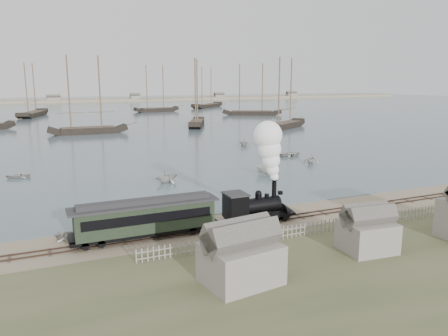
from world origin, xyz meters
name	(u,v)px	position (x,y,z in m)	size (l,w,h in m)	color
ground	(272,213)	(0.00, 0.00, 0.00)	(600.00, 600.00, 0.00)	gray
harbor_water	(86,110)	(0.00, 170.00, 0.03)	(600.00, 336.00, 0.06)	#445962
rail_track	(282,219)	(0.00, -2.00, 0.04)	(120.00, 1.80, 0.16)	#3A291F
picket_fence_west	(247,245)	(-6.50, -7.00, 0.00)	(19.00, 0.10, 1.20)	gray
picket_fence_east	(417,219)	(12.50, -7.50, 0.00)	(15.00, 0.10, 1.20)	gray
shed_left	(241,282)	(-10.00, -13.00, 0.00)	(5.00, 4.00, 4.10)	gray
shed_mid	(366,251)	(2.00, -12.00, 0.00)	(4.00, 3.50, 3.60)	gray
far_spit	(71,102)	(0.00, 250.00, 0.00)	(500.00, 20.00, 1.80)	tan
locomotive	(268,178)	(-1.80, -2.00, 4.44)	(7.72, 2.88, 9.63)	black
passenger_coach	(146,217)	(-13.99, -2.00, 2.02)	(13.08, 2.52, 3.18)	black
beached_dinghy	(76,235)	(-19.74, 0.37, 0.35)	(3.41, 2.43, 0.71)	beige
rowboat_1	(167,176)	(-6.31, 17.95, 0.93)	(3.32, 2.86, 1.75)	beige
rowboat_2	(266,170)	(8.42, 16.73, 0.76)	(3.65, 1.37, 1.41)	beige
rowboat_3	(291,154)	(20.49, 29.03, 0.51)	(4.30, 3.07, 0.89)	beige
rowboat_4	(311,159)	(19.76, 21.63, 0.88)	(3.13, 2.70, 1.65)	beige
rowboat_5	(260,142)	(21.73, 43.21, 0.72)	(3.41, 1.28, 1.32)	beige
rowboat_6	(18,176)	(-25.07, 29.22, 0.40)	(3.31, 2.36, 0.68)	beige
rowboat_7	(244,142)	(17.99, 43.55, 0.87)	(3.09, 2.66, 1.63)	beige
schooner_2	(86,95)	(-9.50, 78.79, 10.06)	(19.76, 4.56, 20.00)	black
schooner_3	(196,93)	(22.44, 84.52, 10.06)	(17.90, 4.13, 20.00)	black
schooner_4	(286,93)	(43.89, 69.47, 10.06)	(20.14, 4.65, 20.00)	black
schooner_5	(252,89)	(56.60, 114.97, 10.06)	(23.05, 5.32, 20.00)	black
schooner_7	(31,90)	(-22.32, 142.76, 10.06)	(24.72, 5.71, 20.00)	black
schooner_8	(156,88)	(26.93, 147.44, 10.06)	(19.57, 4.52, 20.00)	black
schooner_9	(207,87)	(57.85, 166.14, 10.06)	(24.38, 5.63, 20.00)	black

